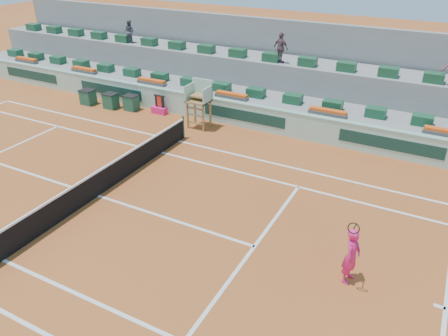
% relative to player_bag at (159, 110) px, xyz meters
% --- Properties ---
extents(ground, '(90.00, 90.00, 0.00)m').
position_rel_player_bag_xyz_m(ground, '(2.88, -8.02, -0.19)').
color(ground, '#97481D').
rests_on(ground, ground).
extents(seating_tier_lower, '(36.00, 4.00, 1.20)m').
position_rel_player_bag_xyz_m(seating_tier_lower, '(2.88, 2.68, 0.41)').
color(seating_tier_lower, gray).
rests_on(seating_tier_lower, ground).
extents(seating_tier_upper, '(36.00, 2.40, 2.60)m').
position_rel_player_bag_xyz_m(seating_tier_upper, '(2.88, 4.28, 1.11)').
color(seating_tier_upper, gray).
rests_on(seating_tier_upper, ground).
extents(stadium_back_wall, '(36.00, 0.40, 4.40)m').
position_rel_player_bag_xyz_m(stadium_back_wall, '(2.88, 5.88, 2.01)').
color(stadium_back_wall, gray).
rests_on(stadium_back_wall, ground).
extents(player_bag, '(0.83, 0.37, 0.37)m').
position_rel_player_bag_xyz_m(player_bag, '(0.00, 0.00, 0.00)').
color(player_bag, '#F52071').
rests_on(player_bag, ground).
extents(spectator_left, '(0.72, 0.59, 1.36)m').
position_rel_player_bag_xyz_m(spectator_left, '(-4.61, 3.71, 3.09)').
color(spectator_left, '#484954').
rests_on(spectator_left, seating_tier_upper).
extents(spectator_mid, '(0.99, 0.67, 1.56)m').
position_rel_player_bag_xyz_m(spectator_mid, '(5.41, 3.59, 3.20)').
color(spectator_mid, '#694651').
rests_on(spectator_mid, seating_tier_upper).
extents(court_lines, '(23.89, 11.09, 0.01)m').
position_rel_player_bag_xyz_m(court_lines, '(2.88, -8.02, -0.18)').
color(court_lines, silver).
rests_on(court_lines, ground).
extents(tennis_net, '(0.10, 11.97, 1.10)m').
position_rel_player_bag_xyz_m(tennis_net, '(2.88, -8.02, 0.34)').
color(tennis_net, black).
rests_on(tennis_net, ground).
extents(advertising_hoarding, '(36.00, 0.34, 1.26)m').
position_rel_player_bag_xyz_m(advertising_hoarding, '(2.91, 0.48, 0.45)').
color(advertising_hoarding, '#A8D3BD').
rests_on(advertising_hoarding, ground).
extents(umpire_chair, '(1.10, 0.90, 2.40)m').
position_rel_player_bag_xyz_m(umpire_chair, '(2.88, -0.52, 1.36)').
color(umpire_chair, olive).
rests_on(umpire_chair, ground).
extents(seat_row_lower, '(32.90, 0.60, 0.44)m').
position_rel_player_bag_xyz_m(seat_row_lower, '(2.88, 1.78, 1.23)').
color(seat_row_lower, '#184A2D').
rests_on(seat_row_lower, seating_tier_lower).
extents(seat_row_upper, '(32.90, 0.60, 0.44)m').
position_rel_player_bag_xyz_m(seat_row_upper, '(2.88, 3.68, 2.63)').
color(seat_row_upper, '#184A2D').
rests_on(seat_row_upper, seating_tier_upper).
extents(flower_planters, '(26.80, 0.36, 0.28)m').
position_rel_player_bag_xyz_m(flower_planters, '(1.38, 0.98, 1.15)').
color(flower_planters, '#525252').
rests_on(flower_planters, seating_tier_lower).
extents(drink_cooler_a, '(0.75, 0.64, 0.84)m').
position_rel_player_bag_xyz_m(drink_cooler_a, '(-1.68, -0.27, 0.24)').
color(drink_cooler_a, '#194B36').
rests_on(drink_cooler_a, ground).
extents(drink_cooler_b, '(0.75, 0.65, 0.84)m').
position_rel_player_bag_xyz_m(drink_cooler_b, '(-2.86, -0.57, 0.24)').
color(drink_cooler_b, '#194B36').
rests_on(drink_cooler_b, ground).
extents(drink_cooler_c, '(0.78, 0.68, 0.84)m').
position_rel_player_bag_xyz_m(drink_cooler_c, '(-4.44, -0.67, 0.24)').
color(drink_cooler_c, '#194B36').
rests_on(drink_cooler_c, ground).
extents(towel_rack, '(0.67, 0.11, 1.03)m').
position_rel_player_bag_xyz_m(towel_rack, '(0.04, 0.03, 0.42)').
color(towel_rack, black).
rests_on(towel_rack, ground).
extents(tennis_player, '(0.50, 0.90, 2.28)m').
position_rel_player_bag_xyz_m(tennis_player, '(12.22, -8.12, 0.68)').
color(tennis_player, '#F52071').
rests_on(tennis_player, ground).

